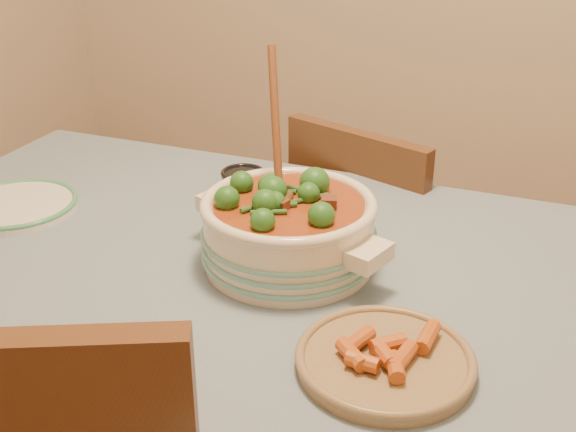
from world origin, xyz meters
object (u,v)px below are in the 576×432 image
object	(u,v)px
condiment_bowl	(243,180)
chair_far	(374,253)
stew_casserole	(288,225)
dining_table	(253,322)
fried_plate	(385,357)
white_plate	(17,205)

from	to	relation	value
condiment_bowl	chair_far	distance (m)	0.49
stew_casserole	condiment_bowl	xyz separation A→B (m)	(-0.21, 0.26, -0.05)
condiment_bowl	chair_far	size ratio (longest dim) A/B	0.15
dining_table	fried_plate	world-z (taller)	fried_plate
condiment_bowl	dining_table	bearing A→B (deg)	-62.94
stew_casserole	white_plate	world-z (taller)	stew_casserole
dining_table	chair_far	bearing A→B (deg)	84.71
dining_table	fried_plate	xyz separation A→B (m)	(0.28, -0.16, 0.11)
fried_plate	chair_far	world-z (taller)	chair_far
stew_casserole	white_plate	distance (m)	0.63
dining_table	white_plate	bearing A→B (deg)	172.48
white_plate	chair_far	world-z (taller)	chair_far
dining_table	stew_casserole	world-z (taller)	stew_casserole
dining_table	fried_plate	distance (m)	0.34
condiment_bowl	fried_plate	distance (m)	0.68
stew_casserole	white_plate	xyz separation A→B (m)	(-0.63, -0.00, -0.07)
condiment_bowl	chair_far	world-z (taller)	chair_far
stew_casserole	fried_plate	world-z (taller)	stew_casserole
chair_far	condiment_bowl	bearing A→B (deg)	72.24
fried_plate	chair_far	size ratio (longest dim) A/B	0.33
dining_table	chair_far	distance (m)	0.68
stew_casserole	condiment_bowl	distance (m)	0.34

